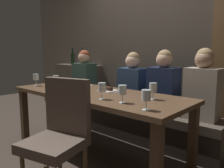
{
  "coord_description": "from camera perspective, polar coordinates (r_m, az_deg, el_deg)",
  "views": [
    {
      "loc": [
        1.84,
        -1.77,
        1.2
      ],
      "look_at": [
        0.17,
        0.11,
        0.84
      ],
      "focal_mm": 35.91,
      "sensor_mm": 36.0,
      "label": 1
    }
  ],
  "objects": [
    {
      "name": "wine_glass_far_left",
      "position": [
        2.94,
        -14.12,
        1.21
      ],
      "size": [
        0.08,
        0.08,
        0.16
      ],
      "color": "silver",
      "rests_on": "dining_table"
    },
    {
      "name": "wine_bottle_dark_red",
      "position": [
        4.52,
        -9.98,
        6.43
      ],
      "size": [
        0.08,
        0.08,
        0.33
      ],
      "color": "black",
      "rests_on": "back_counter"
    },
    {
      "name": "espresso_cup",
      "position": [
        3.47,
        -13.48,
        0.77
      ],
      "size": [
        0.12,
        0.12,
        0.06
      ],
      "color": "white",
      "rests_on": "dining_table"
    },
    {
      "name": "wine_glass_end_right",
      "position": [
        3.23,
        -18.8,
        1.56
      ],
      "size": [
        0.08,
        0.08,
        0.16
      ],
      "color": "silver",
      "rests_on": "dining_table"
    },
    {
      "name": "ground",
      "position": [
        2.82,
        -4.2,
        -17.05
      ],
      "size": [
        9.0,
        9.0,
        0.0
      ],
      "primitive_type": "plane",
      "color": "#382D26"
    },
    {
      "name": "back_wall_tiled",
      "position": [
        3.52,
        10.3,
        12.94
      ],
      "size": [
        6.0,
        0.12,
        3.0
      ],
      "primitive_type": "cube",
      "color": "brown",
      "rests_on": "ground"
    },
    {
      "name": "dessert_plate",
      "position": [
        2.65,
        -0.95,
        -1.53
      ],
      "size": [
        0.19,
        0.19,
        0.05
      ],
      "color": "white",
      "rests_on": "dining_table"
    },
    {
      "name": "wine_glass_near_right",
      "position": [
        2.19,
        -2.56,
        -0.89
      ],
      "size": [
        0.08,
        0.08,
        0.16
      ],
      "color": "silver",
      "rests_on": "dining_table"
    },
    {
      "name": "diner_bearded",
      "position": [
        3.11,
        5.22,
        0.8
      ],
      "size": [
        0.36,
        0.24,
        0.75
      ],
      "color": "navy",
      "rests_on": "banquette_bench"
    },
    {
      "name": "wine_bottle_pale_label",
      "position": [
        4.32,
        -7.44,
        6.41
      ],
      "size": [
        0.08,
        0.08,
        0.33
      ],
      "color": "#384728",
      "rests_on": "back_counter"
    },
    {
      "name": "wine_glass_end_left",
      "position": [
        2.21,
        10.42,
        -1.04
      ],
      "size": [
        0.08,
        0.08,
        0.16
      ],
      "color": "silver",
      "rests_on": "dining_table"
    },
    {
      "name": "wine_glass_center_back",
      "position": [
        2.03,
        2.64,
        -1.71
      ],
      "size": [
        0.08,
        0.08,
        0.16
      ],
      "color": "silver",
      "rests_on": "dining_table"
    },
    {
      "name": "back_counter",
      "position": [
        4.46,
        -8.56,
        -1.25
      ],
      "size": [
        1.1,
        0.28,
        0.95
      ],
      "primitive_type": "cube",
      "color": "#494138",
      "rests_on": "ground"
    },
    {
      "name": "chair_near_side",
      "position": [
        1.95,
        -13.23,
        -11.27
      ],
      "size": [
        0.53,
        0.53,
        0.98
      ],
      "color": "brown",
      "rests_on": "ground"
    },
    {
      "name": "diner_redhead",
      "position": [
        3.79,
        -7.06,
        2.35
      ],
      "size": [
        0.36,
        0.24,
        0.78
      ],
      "color": "#2D473D",
      "rests_on": "banquette_bench"
    },
    {
      "name": "diner_near_end",
      "position": [
        2.67,
        22.09,
        -0.49
      ],
      "size": [
        0.36,
        0.24,
        0.79
      ],
      "color": "#9E9384",
      "rests_on": "banquette_bench"
    },
    {
      "name": "fork_on_table",
      "position": [
        2.59,
        1.86,
        -2.0
      ],
      "size": [
        0.02,
        0.17,
        0.01
      ],
      "primitive_type": "cube",
      "rotation": [
        0.0,
        0.0,
        0.05
      ],
      "color": "silver",
      "rests_on": "dining_table"
    },
    {
      "name": "diner_far_end",
      "position": [
        2.87,
        12.98,
        0.3
      ],
      "size": [
        0.36,
        0.24,
        0.78
      ],
      "color": "#192342",
      "rests_on": "banquette_bench"
    },
    {
      "name": "folded_napkin",
      "position": [
        3.09,
        -6.37,
        -0.36
      ],
      "size": [
        0.12,
        0.12,
        0.01
      ],
      "primitive_type": "cube",
      "rotation": [
        0.0,
        0.0,
        0.16
      ],
      "color": "silver",
      "rests_on": "dining_table"
    },
    {
      "name": "wine_glass_near_left",
      "position": [
        1.8,
        8.7,
        -2.97
      ],
      "size": [
        0.08,
        0.08,
        0.16
      ],
      "color": "silver",
      "rests_on": "dining_table"
    },
    {
      "name": "dining_table",
      "position": [
        2.61,
        -4.35,
        -3.98
      ],
      "size": [
        2.2,
        0.84,
        0.74
      ],
      "color": "#493422",
      "rests_on": "ground"
    },
    {
      "name": "banquette_bench",
      "position": [
        3.23,
        4.83,
        -9.37
      ],
      "size": [
        2.5,
        0.44,
        0.45
      ],
      "color": "#312A23",
      "rests_on": "ground"
    }
  ]
}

